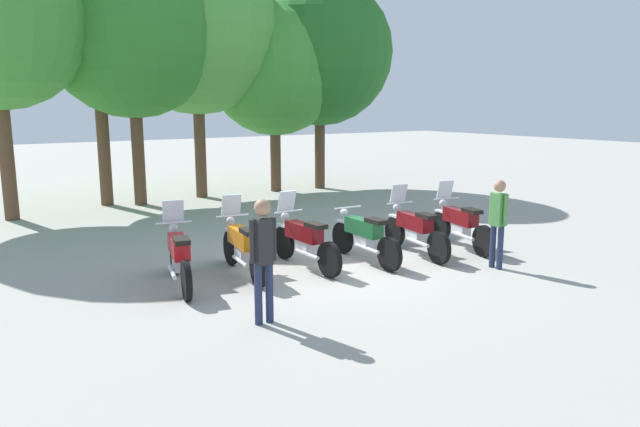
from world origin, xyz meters
TOP-DOWN VIEW (x-y plane):
  - ground_plane at (0.00, 0.00)m, footprint 80.00×80.00m
  - motorcycle_0 at (-2.93, 0.33)m, footprint 0.78×2.16m
  - motorcycle_1 at (-1.76, 0.34)m, footprint 0.67×2.18m
  - motorcycle_2 at (-0.59, 0.14)m, footprint 0.62×2.19m
  - motorcycle_3 at (0.59, -0.14)m, footprint 0.62×2.19m
  - motorcycle_4 at (1.76, -0.28)m, footprint 0.68×2.18m
  - motorcycle_5 at (2.94, -0.39)m, footprint 0.76×2.16m
  - person_0 at (-2.56, -1.99)m, footprint 0.40×0.24m
  - person_1 at (2.34, -1.87)m, footprint 0.22×0.40m
  - tree_1 at (-1.93, 9.20)m, footprint 3.63×3.63m
  - tree_2 at (-1.07, 8.71)m, footprint 5.10×5.10m
  - tree_3 at (1.04, 9.10)m, footprint 5.18×5.18m
  - tree_4 at (3.71, 8.93)m, footprint 4.55×4.55m
  - tree_5 at (5.39, 8.71)m, footprint 5.05×5.05m

SIDE VIEW (x-z plane):
  - ground_plane at x=0.00m, z-range 0.00..0.00m
  - motorcycle_3 at x=0.59m, z-range 0.01..1.00m
  - motorcycle_0 at x=-2.93m, z-range -0.17..1.20m
  - motorcycle_1 at x=-1.76m, z-range -0.17..1.20m
  - motorcycle_2 at x=-0.59m, z-range -0.17..1.20m
  - motorcycle_4 at x=1.76m, z-range -0.17..1.20m
  - motorcycle_5 at x=2.94m, z-range -0.17..1.20m
  - person_1 at x=2.34m, z-range 0.13..1.78m
  - person_0 at x=-2.56m, z-range 0.16..1.91m
  - tree_4 at x=3.71m, z-range 0.95..7.42m
  - tree_5 at x=5.39m, z-range 1.10..8.38m
  - tree_1 at x=-1.93m, z-range 1.54..8.31m
  - tree_2 at x=-1.07m, z-range 1.27..8.94m
  - tree_3 at x=1.04m, z-range 1.31..9.13m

